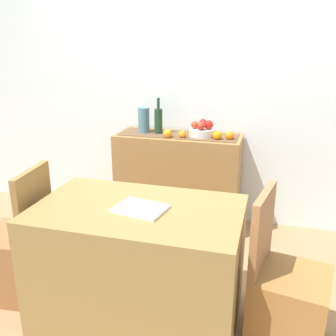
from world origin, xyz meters
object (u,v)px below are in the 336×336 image
(chair_by_corner, at_px, (286,302))
(dining_table, at_px, (139,263))
(sideboard_console, at_px, (178,181))
(wine_bottle, at_px, (158,120))
(ceramic_vase, at_px, (144,120))
(open_book, at_px, (140,209))
(chair_near_window, at_px, (18,258))
(fruit_bowl, at_px, (202,132))

(chair_by_corner, bearing_deg, dining_table, -179.80)
(sideboard_console, bearing_deg, wine_bottle, 180.00)
(wine_bottle, distance_m, ceramic_vase, 0.14)
(sideboard_console, xyz_separation_m, open_book, (0.11, -1.33, 0.32))
(open_book, xyz_separation_m, chair_near_window, (-0.89, 0.03, -0.48))
(fruit_bowl, xyz_separation_m, chair_by_corner, (0.74, -1.30, -0.63))
(sideboard_console, distance_m, chair_by_corner, 1.61)
(dining_table, bearing_deg, sideboard_console, 93.72)
(fruit_bowl, bearing_deg, wine_bottle, 180.00)
(fruit_bowl, bearing_deg, open_book, -94.32)
(open_book, xyz_separation_m, chair_by_corner, (0.84, 0.03, -0.48))
(dining_table, bearing_deg, chair_by_corner, 0.20)
(chair_by_corner, bearing_deg, ceramic_vase, 134.37)
(fruit_bowl, relative_size, chair_by_corner, 0.26)
(dining_table, xyz_separation_m, chair_near_window, (-0.86, 0.00, -0.10))
(chair_by_corner, bearing_deg, fruit_bowl, 119.58)
(sideboard_console, bearing_deg, chair_by_corner, -53.78)
(fruit_bowl, bearing_deg, chair_near_window, -127.44)
(dining_table, relative_size, chair_by_corner, 1.34)
(wine_bottle, xyz_separation_m, chair_near_window, (-0.60, -1.30, -0.71))
(fruit_bowl, relative_size, dining_table, 0.20)
(fruit_bowl, height_order, chair_by_corner, fruit_bowl)
(open_book, relative_size, chair_near_window, 0.31)
(sideboard_console, height_order, chair_by_corner, chair_by_corner)
(ceramic_vase, relative_size, chair_near_window, 0.25)
(fruit_bowl, distance_m, open_book, 1.34)
(sideboard_console, height_order, ceramic_vase, ceramic_vase)
(sideboard_console, relative_size, dining_table, 0.92)
(wine_bottle, bearing_deg, ceramic_vase, 180.00)
(sideboard_console, xyz_separation_m, dining_table, (0.08, -1.30, -0.06))
(sideboard_console, xyz_separation_m, fruit_bowl, (0.21, 0.00, 0.47))
(ceramic_vase, bearing_deg, fruit_bowl, 0.00)
(ceramic_vase, bearing_deg, sideboard_console, 0.00)
(chair_by_corner, bearing_deg, chair_near_window, -179.95)
(chair_by_corner, bearing_deg, sideboard_console, 126.22)
(fruit_bowl, relative_size, chair_near_window, 0.26)
(fruit_bowl, bearing_deg, dining_table, -95.67)
(wine_bottle, distance_m, chair_near_window, 1.60)
(fruit_bowl, xyz_separation_m, ceramic_vase, (-0.53, 0.00, 0.08))
(fruit_bowl, bearing_deg, ceramic_vase, 180.00)
(fruit_bowl, height_order, wine_bottle, wine_bottle)
(wine_bottle, xyz_separation_m, open_book, (0.30, -1.33, -0.23))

